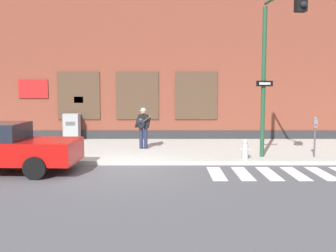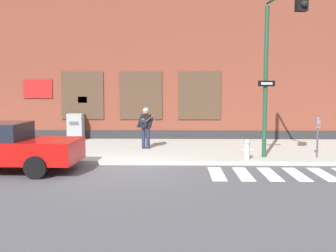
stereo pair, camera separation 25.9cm
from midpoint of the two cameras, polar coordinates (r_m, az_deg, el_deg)
The scene contains 10 objects.
ground_plane at distance 12.47m, azimuth -7.23°, elevation -6.48°, with size 160.00×160.00×0.00m, color #4C4C51.
sidewalk at distance 16.20m, azimuth -5.50°, elevation -3.43°, with size 28.00×5.87×0.14m.
building_backdrop at distance 20.97m, azimuth -4.25°, elevation 9.49°, with size 28.00×4.06×8.11m.
crosswalk at distance 12.54m, azimuth 17.60°, elevation -6.60°, with size 5.20×1.90×0.01m.
red_car at distance 13.11m, azimuth -23.49°, elevation -2.89°, with size 4.66×2.10×1.53m.
busker at distance 15.82m, azimuth -3.95°, elevation 0.06°, with size 0.72×0.58×1.65m.
traffic_light at distance 13.26m, azimuth 15.17°, elevation 10.96°, with size 0.79×3.07×5.43m.
parking_meter at distance 14.76m, azimuth 20.27°, elevation -0.64°, with size 0.13×0.11×1.44m.
utility_box at distance 19.07m, azimuth -13.98°, elevation -0.12°, with size 0.71×0.63×1.25m.
fire_hydrant at distance 13.74m, azimuth 10.80°, elevation -3.35°, with size 0.38×0.20×0.70m.
Camera 1 is at (1.47, -12.10, 2.57)m, focal length 42.00 mm.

